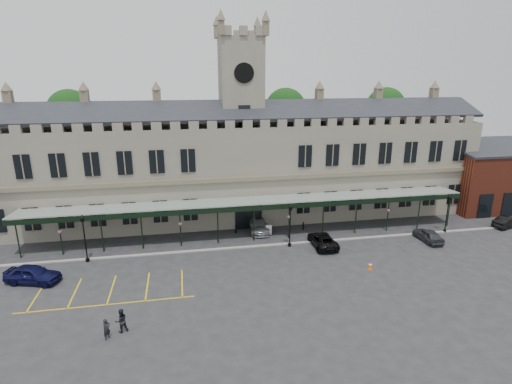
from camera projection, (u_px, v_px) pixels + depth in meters
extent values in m
plane|color=#262628|center=(268.00, 270.00, 37.81)|extent=(140.00, 140.00, 0.00)
cube|color=#6A6558|center=(242.00, 170.00, 51.20)|extent=(60.00, 10.00, 12.00)
cube|color=brown|center=(248.00, 179.00, 46.26)|extent=(60.00, 0.35, 0.50)
cube|color=black|center=(244.00, 110.00, 46.64)|extent=(60.00, 4.77, 2.20)
cube|color=black|center=(238.00, 107.00, 51.35)|extent=(60.00, 4.77, 2.20)
cube|color=black|center=(248.00, 214.00, 47.55)|extent=(3.20, 0.18, 3.80)
cube|color=#6A6558|center=(241.00, 131.00, 49.79)|extent=(5.00, 5.00, 22.00)
cylinder|color=silver|center=(244.00, 73.00, 45.39)|extent=(2.20, 0.12, 2.20)
cylinder|color=black|center=(244.00, 73.00, 45.33)|extent=(2.30, 0.04, 2.30)
cube|color=black|center=(244.00, 117.00, 46.81)|extent=(1.40, 0.12, 2.80)
cube|color=#8C9E93|center=(251.00, 201.00, 45.13)|extent=(50.00, 4.00, 0.40)
cube|color=black|center=(254.00, 208.00, 43.32)|extent=(50.00, 0.18, 0.50)
cube|color=maroon|center=(489.00, 179.00, 54.92)|extent=(12.00, 8.00, 8.00)
cube|color=black|center=(495.00, 147.00, 53.64)|extent=(12.40, 8.36, 1.47)
cube|color=gray|center=(257.00, 246.00, 42.98)|extent=(60.00, 0.40, 0.12)
cylinder|color=#332314|center=(77.00, 162.00, 55.82)|extent=(0.70, 0.70, 12.00)
sphere|color=black|center=(70.00, 112.00, 53.84)|extent=(6.00, 6.00, 6.00)
cylinder|color=#332314|center=(285.00, 155.00, 61.09)|extent=(0.70, 0.70, 12.00)
sphere|color=black|center=(286.00, 108.00, 59.11)|extent=(6.00, 6.00, 6.00)
cylinder|color=#332314|center=(381.00, 151.00, 63.91)|extent=(0.70, 0.70, 12.00)
sphere|color=black|center=(385.00, 107.00, 61.93)|extent=(6.00, 6.00, 6.00)
cylinder|color=black|center=(88.00, 260.00, 39.55)|extent=(0.38, 0.38, 0.32)
cylinder|color=black|center=(85.00, 242.00, 38.99)|extent=(0.13, 0.13, 4.25)
cube|color=black|center=(82.00, 220.00, 38.35)|extent=(0.30, 0.30, 0.43)
cone|color=black|center=(82.00, 216.00, 38.24)|extent=(0.47, 0.47, 0.32)
cylinder|color=black|center=(290.00, 245.00, 43.08)|extent=(0.37, 0.37, 0.31)
cylinder|color=black|center=(290.00, 228.00, 42.53)|extent=(0.12, 0.12, 4.16)
cube|color=black|center=(290.00, 208.00, 41.90)|extent=(0.29, 0.29, 0.42)
cone|color=black|center=(291.00, 205.00, 41.80)|extent=(0.46, 0.46, 0.31)
cylinder|color=black|center=(445.00, 231.00, 46.88)|extent=(0.36, 0.36, 0.30)
cylinder|color=black|center=(447.00, 216.00, 46.35)|extent=(0.12, 0.12, 4.02)
cube|color=black|center=(449.00, 198.00, 45.74)|extent=(0.28, 0.28, 0.40)
cone|color=black|center=(450.00, 195.00, 45.64)|extent=(0.44, 0.44, 0.30)
cube|color=#DC4F06|center=(370.00, 269.00, 38.03)|extent=(0.39, 0.39, 0.04)
cone|color=#DC4F06|center=(370.00, 266.00, 37.93)|extent=(0.46, 0.46, 0.72)
cylinder|color=silver|center=(370.00, 265.00, 37.90)|extent=(0.30, 0.30, 0.10)
cylinder|color=black|center=(269.00, 233.00, 46.11)|extent=(0.06, 0.06, 0.49)
cube|color=silver|center=(269.00, 230.00, 46.02)|extent=(0.69, 0.13, 1.19)
cylinder|color=black|center=(236.00, 230.00, 46.48)|extent=(0.16, 0.16, 0.92)
cylinder|color=black|center=(303.00, 226.00, 47.53)|extent=(0.17, 0.17, 0.97)
imported|color=#0C0D35|center=(33.00, 274.00, 35.34)|extent=(5.17, 3.26, 1.64)
imported|color=gray|center=(258.00, 225.00, 47.20)|extent=(2.24, 5.23, 1.50)
imported|color=black|center=(323.00, 240.00, 42.96)|extent=(2.30, 4.95, 1.37)
imported|color=#313338|center=(428.00, 235.00, 44.27)|extent=(1.72, 4.14, 1.40)
imported|color=black|center=(508.00, 222.00, 48.34)|extent=(4.39, 2.57, 1.37)
imported|color=black|center=(107.00, 329.00, 27.77)|extent=(0.65, 0.68, 1.57)
imported|color=black|center=(121.00, 321.00, 28.53)|extent=(1.08, 0.97, 1.82)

